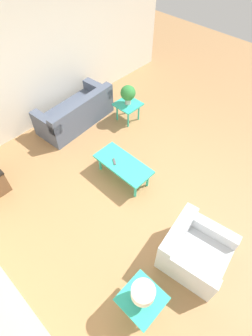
# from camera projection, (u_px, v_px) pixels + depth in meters

# --- Properties ---
(ground_plane) EXTENTS (14.00, 14.00, 0.00)m
(ground_plane) POSITION_uv_depth(u_px,v_px,m) (149.00, 178.00, 5.31)
(ground_plane) COLOR #A87A4C
(wall_right) EXTENTS (0.12, 7.20, 2.70)m
(wall_right) POSITION_uv_depth(u_px,v_px,m) (46.00, 61.00, 5.63)
(wall_right) COLOR silver
(wall_right) RESTS_ON ground_plane
(sofa) EXTENTS (0.96, 1.89, 0.75)m
(sofa) POSITION_uv_depth(u_px,v_px,m) (76.00, 113.00, 6.18)
(sofa) COLOR #4C566B
(sofa) RESTS_ON ground_plane
(armchair) EXTENTS (1.04, 1.04, 0.70)m
(armchair) POSITION_uv_depth(u_px,v_px,m) (194.00, 251.00, 4.03)
(armchair) COLOR silver
(armchair) RESTS_ON ground_plane
(coffee_table) EXTENTS (1.15, 0.53, 0.42)m
(coffee_table) POSITION_uv_depth(u_px,v_px,m) (123.00, 165.00, 5.03)
(coffee_table) COLOR #2DB79E
(coffee_table) RESTS_ON ground_plane
(side_table_plant) EXTENTS (0.54, 0.54, 0.47)m
(side_table_plant) POSITION_uv_depth(u_px,v_px,m) (128.00, 106.00, 6.17)
(side_table_plant) COLOR #2DB79E
(side_table_plant) RESTS_ON ground_plane
(side_table_lamp) EXTENTS (0.54, 0.54, 0.47)m
(side_table_lamp) POSITION_uv_depth(u_px,v_px,m) (142.00, 300.00, 3.48)
(side_table_lamp) COLOR #2DB79E
(side_table_lamp) RESTS_ON ground_plane
(potted_plant) EXTENTS (0.35, 0.35, 0.47)m
(potted_plant) POSITION_uv_depth(u_px,v_px,m) (128.00, 93.00, 5.90)
(potted_plant) COLOR #B2ADA3
(potted_plant) RESTS_ON side_table_plant
(table_lamp) EXTENTS (0.30, 0.30, 0.38)m
(table_lamp) POSITION_uv_depth(u_px,v_px,m) (143.00, 293.00, 3.23)
(table_lamp) COLOR #333333
(table_lamp) RESTS_ON side_table_lamp
(remote_control) EXTENTS (0.16, 0.12, 0.02)m
(remote_control) POSITION_uv_depth(u_px,v_px,m) (114.00, 162.00, 5.01)
(remote_control) COLOR #4C4C51
(remote_control) RESTS_ON coffee_table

